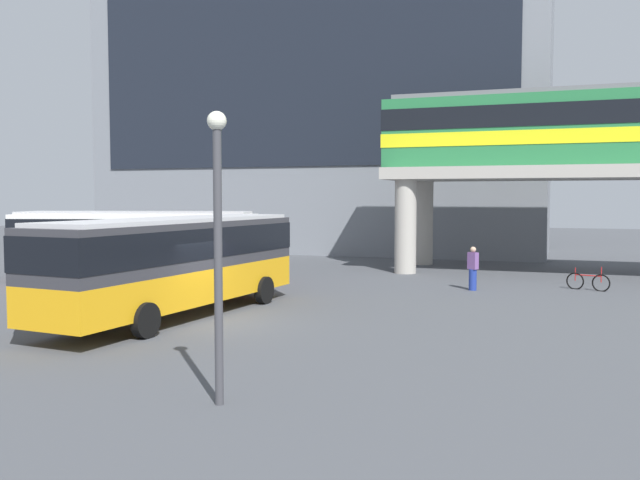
% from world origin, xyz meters
% --- Properties ---
extents(ground_plane, '(120.00, 120.00, 0.00)m').
position_xyz_m(ground_plane, '(0.00, 10.00, 0.00)').
color(ground_plane, '#47494F').
extents(station_building, '(32.00, 10.62, 21.84)m').
position_xyz_m(station_building, '(-6.64, 28.54, 10.92)').
color(station_building, slate).
rests_on(station_building, ground_plane).
extents(train, '(23.81, 2.96, 3.84)m').
position_xyz_m(train, '(13.02, 17.71, 7.33)').
color(train, '#26723F').
rests_on(train, elevated_platform).
extents(bus_main, '(3.55, 11.23, 3.22)m').
position_xyz_m(bus_main, '(-1.59, 0.54, 1.99)').
color(bus_main, orange).
rests_on(bus_main, ground_plane).
extents(bus_secondary, '(11.31, 5.50, 3.22)m').
position_xyz_m(bus_secondary, '(-8.32, 7.98, 1.99)').
color(bus_secondary, red).
rests_on(bus_secondary, ground_plane).
extents(bicycle_red, '(1.72, 0.62, 1.04)m').
position_xyz_m(bicycle_red, '(11.23, 11.71, 0.36)').
color(bicycle_red, black).
rests_on(bicycle_red, ground_plane).
extents(pedestrian_walking_across, '(0.48, 0.43, 1.83)m').
position_xyz_m(pedestrian_walking_across, '(6.70, 10.09, 0.87)').
color(pedestrian_walking_across, navy).
rests_on(pedestrian_walking_across, ground_plane).
extents(pedestrian_near_building, '(0.42, 0.48, 1.79)m').
position_xyz_m(pedestrian_near_building, '(-15.34, 9.61, 0.85)').
color(pedestrian_near_building, '#26262D').
rests_on(pedestrian_near_building, ground_plane).
extents(lamp_post, '(0.36, 0.36, 5.48)m').
position_xyz_m(lamp_post, '(4.12, -7.26, 3.29)').
color(lamp_post, '#3F3F44').
rests_on(lamp_post, ground_plane).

